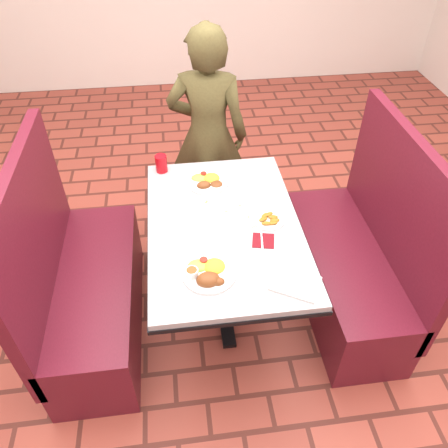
{
  "coord_description": "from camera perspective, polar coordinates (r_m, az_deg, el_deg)",
  "views": [
    {
      "loc": [
        -0.22,
        -1.71,
        2.29
      ],
      "look_at": [
        0.0,
        0.0,
        0.75
      ],
      "focal_mm": 35.0,
      "sensor_mm": 36.0,
      "label": 1
    }
  ],
  "objects": [
    {
      "name": "plantain_plate",
      "position": [
        2.33,
        5.87,
        0.54
      ],
      "size": [
        0.16,
        0.16,
        0.02
      ],
      "rotation": [
        0.0,
        0.0,
        -0.35
      ],
      "color": "white",
      "rests_on": "dining_table"
    },
    {
      "name": "diner_person",
      "position": [
        3.05,
        -2.1,
        11.44
      ],
      "size": [
        0.61,
        0.47,
        1.5
      ],
      "primitive_type": "imported",
      "rotation": [
        0.0,
        0.0,
        2.92
      ],
      "color": "brown",
      "rests_on": "ground"
    },
    {
      "name": "dining_table",
      "position": [
        2.37,
        0.0,
        -1.73
      ],
      "size": [
        0.81,
        1.21,
        0.75
      ],
      "color": "#A8AAAD",
      "rests_on": "ground"
    },
    {
      "name": "red_tumbler",
      "position": [
        2.69,
        -8.2,
        7.83
      ],
      "size": [
        0.07,
        0.07,
        0.11
      ],
      "primitive_type": "cylinder",
      "color": "red",
      "rests_on": "dining_table"
    },
    {
      "name": "spoon_utensil",
      "position": [
        2.21,
        4.97,
        -2.22
      ],
      "size": [
        0.03,
        0.12,
        0.0
      ],
      "primitive_type": "cube",
      "rotation": [
        0.0,
        0.0,
        -0.14
      ],
      "color": "silver",
      "rests_on": "dining_table"
    },
    {
      "name": "booth_bench_left",
      "position": [
        2.66,
        -17.5,
        -8.27
      ],
      "size": [
        0.47,
        1.2,
        1.17
      ],
      "color": "maroon",
      "rests_on": "ground"
    },
    {
      "name": "near_dinner_plate",
      "position": [
        2.03,
        -2.1,
        -6.16
      ],
      "size": [
        0.26,
        0.26,
        0.08
      ],
      "rotation": [
        0.0,
        0.0,
        0.02
      ],
      "color": "white",
      "rests_on": "dining_table"
    },
    {
      "name": "paper_napkin",
      "position": [
        2.04,
        9.28,
        -7.68
      ],
      "size": [
        0.26,
        0.24,
        0.01
      ],
      "primitive_type": "cube",
      "rotation": [
        0.0,
        0.0,
        -0.52
      ],
      "color": "silver",
      "rests_on": "dining_table"
    },
    {
      "name": "lettuce_shreds",
      "position": [
        2.36,
        0.78,
        1.06
      ],
      "size": [
        0.28,
        0.32,
        0.0
      ],
      "primitive_type": null,
      "color": "#9CC64F",
      "rests_on": "dining_table"
    },
    {
      "name": "fork_utensil",
      "position": [
        2.04,
        -0.68,
        -6.75
      ],
      "size": [
        0.04,
        0.15,
        0.0
      ],
      "primitive_type": "cube",
      "rotation": [
        0.0,
        0.0,
        0.19
      ],
      "color": "silver",
      "rests_on": "dining_table"
    },
    {
      "name": "maroon_napkin",
      "position": [
        2.22,
        5.15,
        -2.17
      ],
      "size": [
        0.13,
        0.13,
        0.0
      ],
      "primitive_type": "cube",
      "rotation": [
        0.0,
        0.0,
        -0.22
      ],
      "color": "maroon",
      "rests_on": "dining_table"
    },
    {
      "name": "knife_utensil",
      "position": [
        2.04,
        -1.05,
        -6.74
      ],
      "size": [
        0.09,
        0.15,
        0.0
      ],
      "primitive_type": "cube",
      "rotation": [
        0.0,
        0.0,
        0.51
      ],
      "color": "silver",
      "rests_on": "dining_table"
    },
    {
      "name": "far_dinner_plate",
      "position": [
        2.58,
        -2.17,
        5.78
      ],
      "size": [
        0.24,
        0.24,
        0.06
      ],
      "rotation": [
        0.0,
        0.0,
        -0.21
      ],
      "color": "white",
      "rests_on": "dining_table"
    },
    {
      "name": "booth_bench_right",
      "position": [
        2.79,
        16.55,
        -5.05
      ],
      "size": [
        0.47,
        1.2,
        1.17
      ],
      "color": "maroon",
      "rests_on": "ground"
    }
  ]
}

